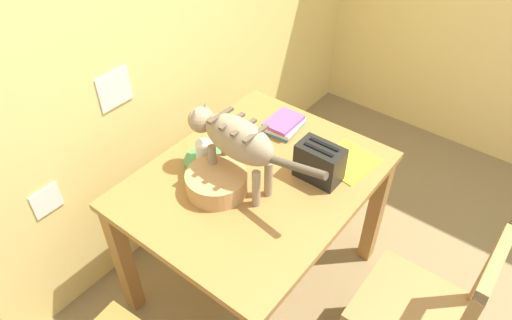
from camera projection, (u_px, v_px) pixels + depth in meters
wall_rear at (135, 27)px, 2.09m from camera, size 4.27×0.11×2.50m
dining_table at (256, 192)px, 2.12m from camera, size 1.13×0.90×0.76m
cat at (235, 139)px, 1.86m from camera, size 0.16×0.69×0.35m
saucer_bowl at (205, 161)px, 2.11m from camera, size 0.19×0.19×0.04m
coffee_mug at (205, 150)px, 2.07m from camera, size 0.12×0.08×0.09m
magazine at (348, 161)px, 2.13m from camera, size 0.27×0.26×0.01m
book_stack at (285, 124)px, 2.31m from camera, size 0.20×0.16×0.06m
wicker_basket at (217, 182)px, 1.96m from camera, size 0.26×0.26×0.09m
toaster at (319, 163)px, 2.00m from camera, size 0.12×0.20×0.18m
wooden_chair_near at (421, 312)px, 1.88m from camera, size 0.42×0.42×0.94m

